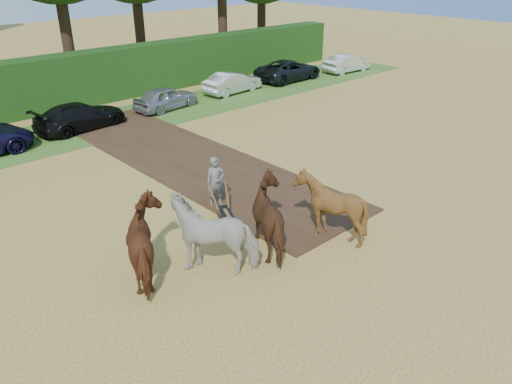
% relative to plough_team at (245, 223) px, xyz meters
% --- Properties ---
extents(ground, '(120.00, 120.00, 0.00)m').
position_rel_plough_team_xyz_m(ground, '(1.70, 0.30, -1.08)').
color(ground, gold).
rests_on(ground, ground).
extents(earth_strip, '(4.50, 17.00, 0.05)m').
position_rel_plough_team_xyz_m(earth_strip, '(3.20, 7.30, -1.05)').
color(earth_strip, '#472D1C').
rests_on(earth_strip, ground).
extents(grass_verge, '(50.00, 5.00, 0.03)m').
position_rel_plough_team_xyz_m(grass_verge, '(1.70, 14.30, -1.06)').
color(grass_verge, '#38601E').
rests_on(grass_verge, ground).
extents(hedgerow, '(46.00, 1.60, 3.00)m').
position_rel_plough_team_xyz_m(hedgerow, '(1.70, 18.80, 0.42)').
color(hedgerow, '#14380F').
rests_on(hedgerow, ground).
extents(plough_team, '(7.54, 5.71, 2.17)m').
position_rel_plough_team_xyz_m(plough_team, '(0.00, 0.00, 0.00)').
color(plough_team, '#5D3417').
rests_on(plough_team, ground).
extents(parked_cars, '(40.57, 3.14, 1.44)m').
position_rel_plough_team_xyz_m(parked_cars, '(4.26, 14.48, -0.38)').
color(parked_cars, '#B8BABF').
rests_on(parked_cars, ground).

